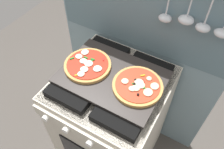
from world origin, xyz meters
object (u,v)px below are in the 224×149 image
object	(u,v)px
baking_tray	(112,77)
pizza_left	(88,65)
stove	(112,120)
pizza_right	(138,85)

from	to	relation	value
baking_tray	pizza_left	distance (m)	0.15
stove	baking_tray	bearing A→B (deg)	90.00
stove	baking_tray	world-z (taller)	baking_tray
stove	pizza_right	bearing A→B (deg)	1.61
baking_tray	pizza_left	world-z (taller)	pizza_left
baking_tray	pizza_left	size ratio (longest dim) A/B	2.12
stove	pizza_right	size ratio (longest dim) A/B	3.53
pizza_left	pizza_right	bearing A→B (deg)	2.10
pizza_left	pizza_right	distance (m)	0.30
baking_tray	pizza_right	world-z (taller)	pizza_right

